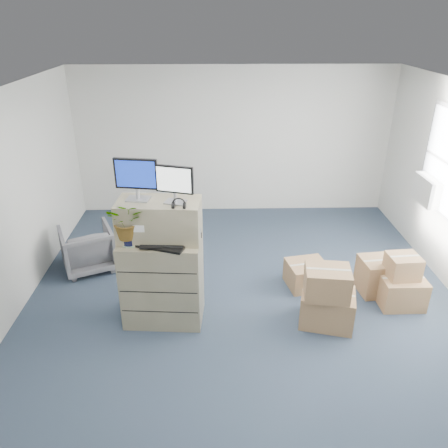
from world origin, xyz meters
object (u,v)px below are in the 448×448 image
Objects in this scene: monitor_left at (136,177)px; potted_plant at (128,225)px; keyboard at (162,246)px; office_chair at (87,246)px; monitor_right at (174,182)px; water_bottle at (163,229)px; filing_cabinet_lower at (163,280)px.

potted_plant is at bearing -110.61° from monitor_left.
monitor_left is at bearing 155.82° from keyboard.
office_chair is at bearing 152.95° from keyboard.
monitor_right is 0.63m from water_bottle.
monitor_right is (0.21, -0.00, 1.31)m from filing_cabinet_lower.
keyboard is at bearing 109.34° from office_chair.
office_chair is (-1.34, 1.22, -0.90)m from water_bottle.
potted_plant is (-0.38, 0.06, 0.24)m from keyboard.
keyboard reaches higher than filing_cabinet_lower.
filing_cabinet_lower is at bearing -14.61° from monitor_left.
filing_cabinet_lower is 1.51× the size of office_chair.
keyboard is 1.05× the size of potted_plant.
monitor_left is at bearing 168.81° from water_bottle.
monitor_right is 1.70× the size of water_bottle.
keyboard is 0.24m from water_bottle.
filing_cabinet_lower is 0.71m from water_bottle.
water_bottle is 2.02m from office_chair.
water_bottle reaches higher than filing_cabinet_lower.
monitor_right is 0.59× the size of office_chair.
water_bottle is at bearing 109.27° from keyboard.
potted_plant is at bearing -169.73° from keyboard.
monitor_right is 0.83× the size of potted_plant.
keyboard is at bearing -120.22° from monitor_right.
monitor_right is 0.79× the size of keyboard.
monitor_left is 0.67× the size of office_chair.
potted_plant reaches higher than keyboard.
office_chair is (-1.34, 1.43, -0.78)m from keyboard.
water_bottle reaches higher than office_chair.
office_chair is at bearing 125.01° from potted_plant.
monitor_left is 1.94× the size of water_bottle.
filing_cabinet_lower is 2.03× the size of keyboard.
filing_cabinet_lower is 1.83m from office_chair.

